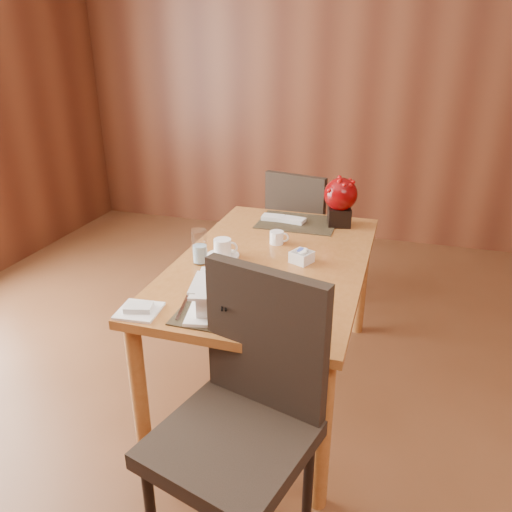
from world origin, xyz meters
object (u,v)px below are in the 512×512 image
(coffee_cup, at_px, (223,249))
(water_glass, at_px, (200,247))
(creamer_jug, at_px, (277,237))
(near_chair, at_px, (246,404))
(soup_setting, at_px, (228,297))
(sugar_caddy, at_px, (302,257))
(far_chair, at_px, (301,229))
(bread_plate, at_px, (139,311))
(berry_decor, at_px, (340,199))
(dining_table, at_px, (272,277))

(coffee_cup, bearing_deg, water_glass, -127.35)
(creamer_jug, bearing_deg, near_chair, -87.80)
(soup_setting, relative_size, creamer_jug, 3.84)
(coffee_cup, xyz_separation_m, water_glass, (-0.08, -0.10, 0.04))
(water_glass, xyz_separation_m, sugar_caddy, (0.47, 0.15, -0.06))
(near_chair, height_order, far_chair, near_chair)
(coffee_cup, relative_size, sugar_caddy, 1.77)
(sugar_caddy, relative_size, far_chair, 0.10)
(coffee_cup, distance_m, creamer_jug, 0.33)
(soup_setting, bearing_deg, near_chair, -73.43)
(bread_plate, xyz_separation_m, far_chair, (0.30, 1.68, -0.22))
(coffee_cup, bearing_deg, near_chair, -64.79)
(berry_decor, bearing_deg, creamer_jug, -125.61)
(coffee_cup, relative_size, near_chair, 0.16)
(coffee_cup, distance_m, near_chair, 0.93)
(water_glass, xyz_separation_m, bread_plate, (-0.05, -0.51, -0.08))
(dining_table, bearing_deg, creamer_jug, 99.60)
(coffee_cup, relative_size, far_chair, 0.17)
(near_chair, bearing_deg, water_glass, 138.11)
(water_glass, distance_m, sugar_caddy, 0.49)
(soup_setting, height_order, far_chair, far_chair)
(soup_setting, relative_size, bread_plate, 2.24)
(berry_decor, bearing_deg, water_glass, -127.48)
(water_glass, bearing_deg, far_chair, 77.90)
(sugar_caddy, height_order, near_chair, near_chair)
(creamer_jug, relative_size, far_chair, 0.10)
(soup_setting, bearing_deg, creamer_jug, 78.09)
(creamer_jug, xyz_separation_m, far_chair, (-0.04, 0.82, -0.25))
(soup_setting, distance_m, water_glass, 0.49)
(near_chair, bearing_deg, dining_table, 114.76)
(water_glass, relative_size, sugar_caddy, 1.83)
(dining_table, height_order, coffee_cup, coffee_cup)
(water_glass, relative_size, bread_plate, 1.06)
(coffee_cup, height_order, creamer_jug, coffee_cup)
(sugar_caddy, bearing_deg, near_chair, -89.97)
(creamer_jug, bearing_deg, coffee_cup, -137.46)
(creamer_jug, bearing_deg, water_glass, -136.65)
(water_glass, height_order, creamer_jug, water_glass)
(dining_table, distance_m, soup_setting, 0.56)
(soup_setting, height_order, berry_decor, berry_decor)
(dining_table, relative_size, soup_setting, 4.18)
(dining_table, distance_m, near_chair, 0.88)
(dining_table, bearing_deg, berry_decor, 67.91)
(soup_setting, bearing_deg, coffee_cup, 101.17)
(coffee_cup, xyz_separation_m, sugar_caddy, (0.39, 0.05, -0.01))
(berry_decor, relative_size, near_chair, 0.27)
(bread_plate, bearing_deg, water_glass, 84.67)
(coffee_cup, distance_m, far_chair, 1.11)
(coffee_cup, distance_m, sugar_caddy, 0.39)
(water_glass, bearing_deg, near_chair, -57.25)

